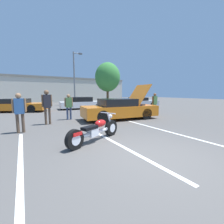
{
  "coord_description": "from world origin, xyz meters",
  "views": [
    {
      "loc": [
        -2.89,
        -2.7,
        1.71
      ],
      "look_at": [
        0.69,
        3.24,
        0.8
      ],
      "focal_mm": 24.0,
      "sensor_mm": 36.0,
      "label": 1
    }
  ],
  "objects": [
    {
      "name": "ground_plane",
      "position": [
        0.0,
        0.0,
        0.0
      ],
      "size": [
        80.0,
        80.0,
        0.0
      ],
      "primitive_type": "plane",
      "color": "#514F4C"
    },
    {
      "name": "far_building",
      "position": [
        0.0,
        26.47,
        2.34
      ],
      "size": [
        32.0,
        4.2,
        4.4
      ],
      "color": "beige",
      "rests_on": "ground"
    },
    {
      "name": "show_car_hood_open",
      "position": [
        2.49,
        5.25,
        0.65
      ],
      "size": [
        4.95,
        2.46,
        2.24
      ],
      "rotation": [
        0.0,
        0.0,
        -0.13
      ],
      "color": "orange",
      "rests_on": "ground"
    },
    {
      "name": "parking_stripe_back",
      "position": [
        2.52,
        1.49,
        0.0
      ],
      "size": [
        0.12,
        5.68,
        0.01
      ],
      "primitive_type": "cube",
      "color": "white",
      "rests_on": "ground"
    },
    {
      "name": "light_pole",
      "position": [
        3.24,
        16.92,
        3.82
      ],
      "size": [
        1.21,
        0.28,
        6.88
      ],
      "color": "slate",
      "rests_on": "ground"
    },
    {
      "name": "spectator_by_show_car",
      "position": [
        5.76,
        5.38,
        0.98
      ],
      "size": [
        0.52,
        0.22,
        1.66
      ],
      "color": "gray",
      "rests_on": "ground"
    },
    {
      "name": "parked_car_mid_row",
      "position": [
        2.56,
        12.48,
        0.58
      ],
      "size": [
        4.76,
        2.29,
        1.24
      ],
      "rotation": [
        0.0,
        0.0,
        -0.09
      ],
      "color": "silver",
      "rests_on": "ground"
    },
    {
      "name": "parking_stripe_middle",
      "position": [
        -0.25,
        1.49,
        0.0
      ],
      "size": [
        0.12,
        5.68,
        0.01
      ],
      "primitive_type": "cube",
      "color": "white",
      "rests_on": "ground"
    },
    {
      "name": "spectator_near_motorcycle",
      "position": [
        -3.01,
        4.64,
        1.0
      ],
      "size": [
        0.52,
        0.22,
        1.68
      ],
      "color": "brown",
      "rests_on": "ground"
    },
    {
      "name": "parked_car_left_row",
      "position": [
        -3.3,
        12.98,
        0.57
      ],
      "size": [
        5.08,
        3.57,
        1.17
      ],
      "rotation": [
        0.0,
        0.0,
        -0.41
      ],
      "color": "orange",
      "rests_on": "ground"
    },
    {
      "name": "spectator_far_lot",
      "position": [
        -0.4,
        6.73,
        0.94
      ],
      "size": [
        0.52,
        0.21,
        1.6
      ],
      "color": "#38476B",
      "rests_on": "ground"
    },
    {
      "name": "motorcycle",
      "position": [
        -0.77,
        1.95,
        0.38
      ],
      "size": [
        2.33,
        1.17,
        0.94
      ],
      "rotation": [
        0.0,
        0.0,
        0.41
      ],
      "color": "black",
      "rests_on": "ground"
    },
    {
      "name": "parked_car_right_row",
      "position": [
        8.83,
        10.63,
        0.55
      ],
      "size": [
        4.48,
        2.94,
        1.13
      ],
      "rotation": [
        0.0,
        0.0,
        -0.31
      ],
      "color": "silver",
      "rests_on": "ground"
    },
    {
      "name": "tree_background",
      "position": [
        7.33,
        15.48,
        3.77
      ],
      "size": [
        3.4,
        3.4,
        5.74
      ],
      "color": "brown",
      "rests_on": "ground"
    },
    {
      "name": "spectator_midground",
      "position": [
        -1.77,
        5.84,
        1.11
      ],
      "size": [
        0.52,
        0.24,
        1.84
      ],
      "color": "brown",
      "rests_on": "ground"
    },
    {
      "name": "parking_stripe_foreground",
      "position": [
        -3.02,
        1.49,
        0.0
      ],
      "size": [
        0.12,
        5.68,
        0.01
      ],
      "primitive_type": "cube",
      "color": "white",
      "rests_on": "ground"
    }
  ]
}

